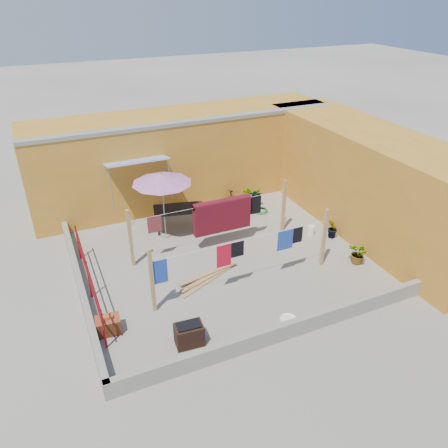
{
  "coord_description": "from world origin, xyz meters",
  "views": [
    {
      "loc": [
        -4.4,
        -9.91,
        7.2
      ],
      "look_at": [
        0.16,
        0.3,
        1.02
      ],
      "focal_mm": 35.0,
      "sensor_mm": 36.0,
      "label": 1
    }
  ],
  "objects_px": {
    "plant_back_a": "(250,197)",
    "water_jug_b": "(311,230)",
    "white_basin": "(288,319)",
    "outdoor_table": "(179,210)",
    "brick_stack": "(108,325)",
    "green_hose": "(260,210)",
    "patio_umbrella": "(162,179)",
    "brazier": "(189,334)",
    "water_jug_a": "(283,220)"
  },
  "relations": [
    {
      "from": "brick_stack",
      "to": "plant_back_a",
      "type": "xyz_separation_m",
      "value": [
        6.04,
        4.53,
        0.19
      ]
    },
    {
      "from": "outdoor_table",
      "to": "brick_stack",
      "type": "height_order",
      "value": "outdoor_table"
    },
    {
      "from": "patio_umbrella",
      "to": "water_jug_b",
      "type": "xyz_separation_m",
      "value": [
        4.35,
        -1.85,
        -1.84
      ]
    },
    {
      "from": "outdoor_table",
      "to": "white_basin",
      "type": "bearing_deg",
      "value": -80.42
    },
    {
      "from": "brazier",
      "to": "green_hose",
      "type": "relative_size",
      "value": 1.2
    },
    {
      "from": "brick_stack",
      "to": "water_jug_a",
      "type": "xyz_separation_m",
      "value": [
        6.46,
        2.88,
        -0.07
      ]
    },
    {
      "from": "patio_umbrella",
      "to": "plant_back_a",
      "type": "height_order",
      "value": "patio_umbrella"
    },
    {
      "from": "outdoor_table",
      "to": "green_hose",
      "type": "relative_size",
      "value": 3.18
    },
    {
      "from": "brazier",
      "to": "white_basin",
      "type": "relative_size",
      "value": 1.53
    },
    {
      "from": "outdoor_table",
      "to": "water_jug_b",
      "type": "bearing_deg",
      "value": -29.15
    },
    {
      "from": "plant_back_a",
      "to": "brazier",
      "type": "bearing_deg",
      "value": -128.17
    },
    {
      "from": "water_jug_b",
      "to": "patio_umbrella",
      "type": "bearing_deg",
      "value": 156.97
    },
    {
      "from": "green_hose",
      "to": "plant_back_a",
      "type": "xyz_separation_m",
      "value": [
        -0.15,
        0.52,
        0.36
      ]
    },
    {
      "from": "patio_umbrella",
      "to": "outdoor_table",
      "type": "bearing_deg",
      "value": 24.36
    },
    {
      "from": "water_jug_b",
      "to": "outdoor_table",
      "type": "bearing_deg",
      "value": 150.85
    },
    {
      "from": "patio_umbrella",
      "to": "brazier",
      "type": "xyz_separation_m",
      "value": [
        -0.97,
        -4.89,
        -1.71
      ]
    },
    {
      "from": "water_jug_b",
      "to": "plant_back_a",
      "type": "height_order",
      "value": "plant_back_a"
    },
    {
      "from": "water_jug_b",
      "to": "green_hose",
      "type": "xyz_separation_m",
      "value": [
        -0.73,
        2.1,
        -0.12
      ]
    },
    {
      "from": "patio_umbrella",
      "to": "plant_back_a",
      "type": "distance_m",
      "value": 3.9
    },
    {
      "from": "green_hose",
      "to": "white_basin",
      "type": "bearing_deg",
      "value": -111.58
    },
    {
      "from": "brazier",
      "to": "water_jug_b",
      "type": "relative_size",
      "value": 1.88
    },
    {
      "from": "patio_umbrella",
      "to": "brick_stack",
      "type": "xyz_separation_m",
      "value": [
        -2.57,
        -3.77,
        -1.78
      ]
    },
    {
      "from": "water_jug_a",
      "to": "plant_back_a",
      "type": "bearing_deg",
      "value": 104.08
    },
    {
      "from": "outdoor_table",
      "to": "plant_back_a",
      "type": "xyz_separation_m",
      "value": [
        2.9,
        0.51,
        -0.29
      ]
    },
    {
      "from": "white_basin",
      "to": "brick_stack",
      "type": "bearing_deg",
      "value": 161.12
    },
    {
      "from": "white_basin",
      "to": "brazier",
      "type": "bearing_deg",
      "value": 173.88
    },
    {
      "from": "plant_back_a",
      "to": "water_jug_b",
      "type": "bearing_deg",
      "value": -71.43
    },
    {
      "from": "outdoor_table",
      "to": "brazier",
      "type": "height_order",
      "value": "outdoor_table"
    },
    {
      "from": "brick_stack",
      "to": "plant_back_a",
      "type": "distance_m",
      "value": 7.56
    },
    {
      "from": "patio_umbrella",
      "to": "brazier",
      "type": "relative_size",
      "value": 3.41
    },
    {
      "from": "water_jug_a",
      "to": "green_hose",
      "type": "xyz_separation_m",
      "value": [
        -0.27,
        1.14,
        -0.1
      ]
    },
    {
      "from": "white_basin",
      "to": "water_jug_b",
      "type": "height_order",
      "value": "water_jug_b"
    },
    {
      "from": "brazier",
      "to": "white_basin",
      "type": "xyz_separation_m",
      "value": [
        2.46,
        -0.26,
        -0.24
      ]
    },
    {
      "from": "patio_umbrella",
      "to": "water_jug_b",
      "type": "bearing_deg",
      "value": -23.03
    },
    {
      "from": "water_jug_a",
      "to": "brick_stack",
      "type": "bearing_deg",
      "value": -155.99
    },
    {
      "from": "white_basin",
      "to": "plant_back_a",
      "type": "relative_size",
      "value": 0.55
    },
    {
      "from": "patio_umbrella",
      "to": "outdoor_table",
      "type": "relative_size",
      "value": 1.28
    },
    {
      "from": "water_jug_a",
      "to": "water_jug_b",
      "type": "distance_m",
      "value": 1.07
    },
    {
      "from": "brazier",
      "to": "green_hose",
      "type": "xyz_separation_m",
      "value": [
        4.6,
        5.14,
        -0.24
      ]
    },
    {
      "from": "white_basin",
      "to": "outdoor_table",
      "type": "bearing_deg",
      "value": 99.58
    },
    {
      "from": "water_jug_a",
      "to": "brazier",
      "type": "bearing_deg",
      "value": -140.55
    },
    {
      "from": "water_jug_a",
      "to": "green_hose",
      "type": "relative_size",
      "value": 0.58
    },
    {
      "from": "water_jug_b",
      "to": "plant_back_a",
      "type": "xyz_separation_m",
      "value": [
        -0.88,
        2.62,
        0.24
      ]
    },
    {
      "from": "brick_stack",
      "to": "white_basin",
      "type": "height_order",
      "value": "brick_stack"
    },
    {
      "from": "water_jug_b",
      "to": "green_hose",
      "type": "height_order",
      "value": "water_jug_b"
    },
    {
      "from": "water_jug_b",
      "to": "white_basin",
      "type": "bearing_deg",
      "value": -130.98
    },
    {
      "from": "outdoor_table",
      "to": "water_jug_b",
      "type": "distance_m",
      "value": 4.36
    },
    {
      "from": "white_basin",
      "to": "water_jug_a",
      "type": "xyz_separation_m",
      "value": [
        2.4,
        4.26,
        0.1
      ]
    },
    {
      "from": "patio_umbrella",
      "to": "brazier",
      "type": "bearing_deg",
      "value": -101.27
    },
    {
      "from": "patio_umbrella",
      "to": "water_jug_a",
      "type": "bearing_deg",
      "value": -12.86
    }
  ]
}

